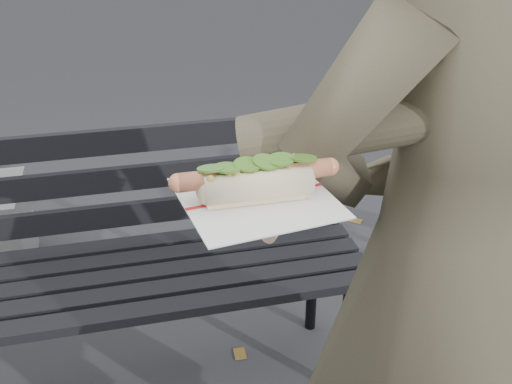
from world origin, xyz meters
TOP-DOWN VIEW (x-y plane):
  - park_bench at (-0.12, 0.81)m, footprint 1.50×0.44m
  - person at (0.49, -0.01)m, footprint 0.72×0.52m
  - held_hotdog at (0.29, -0.06)m, footprint 0.62×0.32m

SIDE VIEW (x-z plane):
  - park_bench at x=-0.12m, z-range 0.08..0.96m
  - person at x=0.49m, z-range 0.00..1.82m
  - held_hotdog at x=0.29m, z-range 1.12..1.32m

